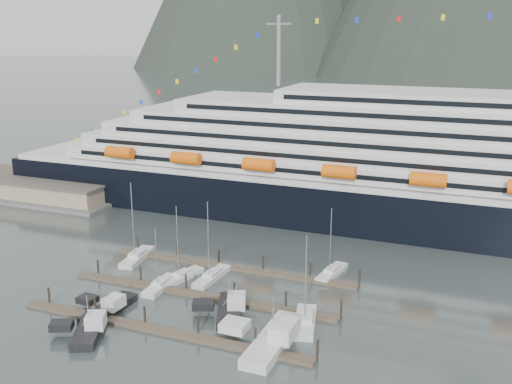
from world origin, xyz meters
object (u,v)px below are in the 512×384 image
Objects in this scene: warehouse at (41,189)px; trawler_a at (108,307)px; sailboat_c at (161,286)px; cruise_ship at (450,176)px; trawler_b at (88,329)px; sailboat_e at (137,257)px; trawler_e at (229,309)px; sailboat_d at (212,277)px; sailboat_g at (332,273)px; sailboat_h at (305,322)px; sailboat_b at (182,277)px; trawler_c at (272,338)px.

trawler_a is at bearing -41.33° from warehouse.
warehouse is at bearing 55.03° from sailboat_c.
trawler_b is (-44.09, -69.51, -11.17)m from cruise_ship.
sailboat_e is 1.49× the size of trawler_b.
trawler_e is at bearing -127.03° from sailboat_e.
trawler_b reaches higher than warehouse.
sailboat_c is (-42.67, -51.52, -11.64)m from cruise_ship.
sailboat_g is at bearing -60.46° from sailboat_d.
sailboat_e is at bearing 24.89° from trawler_a.
sailboat_g is at bearing -10.19° from sailboat_h.
cruise_ship is 18.37× the size of sailboat_c.
sailboat_e is at bearing 83.16° from sailboat_d.
sailboat_b reaches higher than sailboat_c.
sailboat_e is 40.43m from sailboat_h.
cruise_ship reaches higher than trawler_b.
cruise_ship is at bearing -60.42° from sailboat_e.
trawler_b is at bearing -163.64° from trawler_a.
sailboat_g reaches higher than sailboat_c.
trawler_e is (-27.68, -55.99, -11.14)m from cruise_ship.
trawler_c is (35.58, -20.56, 0.54)m from sailboat_e.
sailboat_e is (-11.04, 9.84, 0.04)m from sailboat_c.
sailboat_e reaches higher than trawler_b.
cruise_ship is 4.57× the size of warehouse.
sailboat_b is 23.15m from trawler_b.
sailboat_e is 29.70m from trawler_e.
trawler_a is at bearing -11.89° from trawler_b.
sailboat_d is 1.34× the size of trawler_a.
sailboat_e is 22.33m from trawler_a.
trawler_e is at bearing -116.31° from cruise_ship.
trawler_b reaches higher than trawler_a.
sailboat_b is at bearing 56.10° from trawler_c.
sailboat_d is at bearing -25.73° from warehouse.
warehouse is 96.19m from sailboat_h.
cruise_ship reaches higher than warehouse.
trawler_a is 1.04× the size of trawler_b.
warehouse is 3.25× the size of sailboat_b.
sailboat_c is at bearing -129.63° from cruise_ship.
sailboat_h is 1.34× the size of trawler_e.
sailboat_h reaches higher than sailboat_b.
warehouse is 3.47× the size of sailboat_g.
warehouse is at bearing 52.44° from trawler_a.
trawler_c is at bearing -109.82° from sailboat_b.
sailboat_b is 26.99m from sailboat_g.
sailboat_c is 11.40m from trawler_a.
sailboat_e reaches higher than sailboat_g.
sailboat_h is (-15.52, -54.95, -11.59)m from cruise_ship.
sailboat_e is (-12.57, 4.88, 0.03)m from sailboat_b.
sailboat_e reaches higher than sailboat_d.
trawler_b is at bearing -172.88° from sailboat_b.
trawler_a is (-30.14, -7.56, 0.36)m from sailboat_h.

